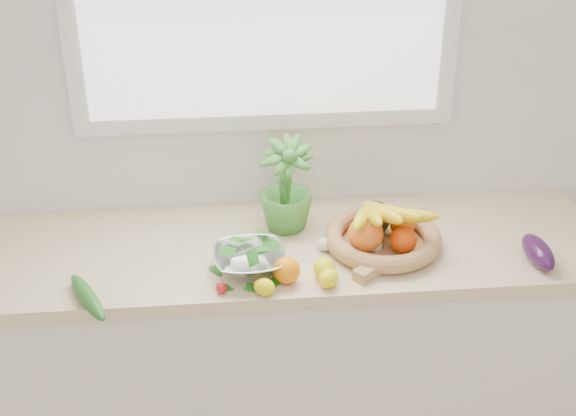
{
  "coord_description": "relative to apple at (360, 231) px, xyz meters",
  "views": [
    {
      "loc": [
        -0.16,
        -0.32,
        2.32
      ],
      "look_at": [
        0.05,
        1.93,
        1.05
      ],
      "focal_mm": 50.0,
      "sensor_mm": 36.0,
      "label": 1
    }
  ],
  "objects": [
    {
      "name": "apple",
      "position": [
        0.0,
        0.0,
        0.0
      ],
      "size": [
        0.08,
        0.08,
        0.08
      ],
      "primitive_type": "sphere",
      "rotation": [
        0.0,
        0.0,
        -0.06
      ],
      "color": "red",
      "rests_on": "countertop"
    },
    {
      "name": "garlic_b",
      "position": [
        0.04,
        -0.07,
        -0.02
      ],
      "size": [
        0.05,
        0.05,
        0.04
      ],
      "primitive_type": "ellipsoid",
      "rotation": [
        0.0,
        0.0,
        -0.04
      ],
      "color": "beige",
      "rests_on": "countertop"
    },
    {
      "name": "back_wall",
      "position": [
        -0.29,
        0.3,
        0.41
      ],
      "size": [
        4.5,
        0.02,
        2.7
      ],
      "primitive_type": "cube",
      "color": "white",
      "rests_on": "ground"
    },
    {
      "name": "garlic_a",
      "position": [
        -0.0,
        -0.01,
        -0.02
      ],
      "size": [
        0.06,
        0.06,
        0.05
      ],
      "primitive_type": "ellipsoid",
      "rotation": [
        0.0,
        0.0,
        0.02
      ],
      "color": "silver",
      "rests_on": "countertop"
    },
    {
      "name": "lemon_c",
      "position": [
        -0.34,
        -0.28,
        -0.01
      ],
      "size": [
        0.09,
        0.08,
        0.05
      ],
      "primitive_type": "ellipsoid",
      "rotation": [
        0.0,
        0.0,
        0.94
      ],
      "color": "yellow",
      "rests_on": "countertop"
    },
    {
      "name": "colander_with_spinach",
      "position": [
        -0.38,
        -0.15,
        0.02
      ],
      "size": [
        0.24,
        0.24,
        0.12
      ],
      "color": "silver",
      "rests_on": "countertop"
    },
    {
      "name": "potted_herb",
      "position": [
        -0.24,
        0.12,
        0.12
      ],
      "size": [
        0.22,
        0.22,
        0.33
      ],
      "primitive_type": "imported",
      "rotation": [
        0.0,
        0.0,
        -0.18
      ],
      "color": "#418B32",
      "rests_on": "countertop"
    },
    {
      "name": "orange_loose",
      "position": [
        -0.27,
        -0.22,
        0.0
      ],
      "size": [
        0.1,
        0.1,
        0.08
      ],
      "primitive_type": "sphere",
      "rotation": [
        0.0,
        0.0,
        0.28
      ],
      "color": "orange",
      "rests_on": "countertop"
    },
    {
      "name": "ginger",
      "position": [
        -0.0,
        -0.21,
        -0.02
      ],
      "size": [
        0.12,
        0.11,
        0.04
      ],
      "primitive_type": "cube",
      "rotation": [
        0.0,
        0.0,
        0.66
      ],
      "color": "tan",
      "rests_on": "countertop"
    },
    {
      "name": "eggplant",
      "position": [
        0.55,
        -0.18,
        0.0
      ],
      "size": [
        0.09,
        0.2,
        0.08
      ],
      "primitive_type": "ellipsoid",
      "rotation": [
        0.0,
        0.0,
        0.06
      ],
      "color": "#2E0E34",
      "rests_on": "countertop"
    },
    {
      "name": "countertop",
      "position": [
        -0.29,
        0.0,
        -0.06
      ],
      "size": [
        2.24,
        0.62,
        0.04
      ],
      "primitive_type": "cube",
      "color": "beige",
      "rests_on": "counter_cabinet"
    },
    {
      "name": "garlic_c",
      "position": [
        -0.12,
        -0.04,
        -0.02
      ],
      "size": [
        0.07,
        0.07,
        0.04
      ],
      "primitive_type": "ellipsoid",
      "rotation": [
        0.0,
        0.0,
        0.33
      ],
      "color": "beige",
      "rests_on": "countertop"
    },
    {
      "name": "cucumber",
      "position": [
        -0.87,
        -0.28,
        -0.01
      ],
      "size": [
        0.16,
        0.26,
        0.05
      ],
      "primitive_type": "ellipsoid",
      "rotation": [
        0.0,
        0.0,
        0.46
      ],
      "color": "#1D5D1B",
      "rests_on": "countertop"
    },
    {
      "name": "radish",
      "position": [
        -0.47,
        -0.26,
        -0.02
      ],
      "size": [
        0.04,
        0.04,
        0.03
      ],
      "primitive_type": "sphere",
      "rotation": [
        0.0,
        0.0,
        0.24
      ],
      "color": "red",
      "rests_on": "countertop"
    },
    {
      "name": "lemon_a",
      "position": [
        -0.15,
        -0.21,
        -0.0
      ],
      "size": [
        0.07,
        0.09,
        0.07
      ],
      "primitive_type": "ellipsoid",
      "rotation": [
        0.0,
        0.0,
        0.08
      ],
      "color": "yellow",
      "rests_on": "countertop"
    },
    {
      "name": "fruit_basket",
      "position": [
        0.07,
        -0.04,
        0.02
      ],
      "size": [
        0.49,
        0.49,
        0.19
      ],
      "color": "tan",
      "rests_on": "countertop"
    },
    {
      "name": "lemon_b",
      "position": [
        -0.14,
        -0.25,
        -0.01
      ],
      "size": [
        0.09,
        0.09,
        0.06
      ],
      "primitive_type": "ellipsoid",
      "rotation": [
        0.0,
        0.0,
        -0.66
      ],
      "color": "yellow",
      "rests_on": "countertop"
    },
    {
      "name": "counter_cabinet",
      "position": [
        -0.29,
        0.0,
        -0.51
      ],
      "size": [
        2.2,
        0.58,
        0.86
      ],
      "primitive_type": "cube",
      "color": "silver",
      "rests_on": "ground"
    }
  ]
}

